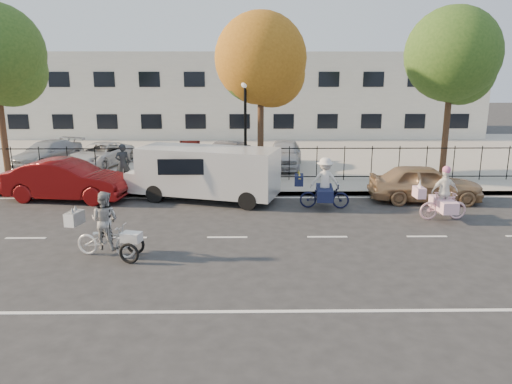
{
  "coord_description": "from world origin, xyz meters",
  "views": [
    {
      "loc": [
        0.68,
        -14.14,
        4.91
      ],
      "look_at": [
        0.88,
        1.2,
        1.1
      ],
      "focal_mm": 35.0,
      "sensor_mm": 36.0,
      "label": 1
    }
  ],
  "objects_px": {
    "red_sedan": "(67,180)",
    "lot_car_d": "(284,154)",
    "bull_bike": "(324,188)",
    "gold_sedan": "(425,183)",
    "pedestrian": "(123,163)",
    "white_van": "(206,172)",
    "lot_car_a": "(47,153)",
    "lamppost": "(245,113)",
    "unicorn_bike": "(443,200)",
    "zebra_trike": "(106,232)",
    "lot_car_b": "(100,155)",
    "lot_car_c": "(226,154)"
  },
  "relations": [
    {
      "from": "lot_car_d",
      "to": "lot_car_b",
      "type": "bearing_deg",
      "value": -175.66
    },
    {
      "from": "unicorn_bike",
      "to": "white_van",
      "type": "xyz_separation_m",
      "value": [
        -8.07,
        2.62,
        0.44
      ]
    },
    {
      "from": "unicorn_bike",
      "to": "bull_bike",
      "type": "xyz_separation_m",
      "value": [
        -3.74,
        1.47,
        0.06
      ]
    },
    {
      "from": "gold_sedan",
      "to": "lot_car_a",
      "type": "distance_m",
      "value": 18.09
    },
    {
      "from": "zebra_trike",
      "to": "bull_bike",
      "type": "bearing_deg",
      "value": -39.58
    },
    {
      "from": "bull_bike",
      "to": "lot_car_d",
      "type": "xyz_separation_m",
      "value": [
        -0.95,
        6.87,
        0.09
      ]
    },
    {
      "from": "unicorn_bike",
      "to": "pedestrian",
      "type": "distance_m",
      "value": 12.85
    },
    {
      "from": "lot_car_a",
      "to": "lamppost",
      "type": "bearing_deg",
      "value": -1.71
    },
    {
      "from": "red_sedan",
      "to": "lot_car_d",
      "type": "xyz_separation_m",
      "value": [
        8.67,
        5.57,
        0.06
      ]
    },
    {
      "from": "unicorn_bike",
      "to": "white_van",
      "type": "distance_m",
      "value": 8.5
    },
    {
      "from": "pedestrian",
      "to": "unicorn_bike",
      "type": "bearing_deg",
      "value": 136.0
    },
    {
      "from": "zebra_trike",
      "to": "lot_car_d",
      "type": "bearing_deg",
      "value": -11.03
    },
    {
      "from": "bull_bike",
      "to": "lot_car_b",
      "type": "distance_m",
      "value": 12.47
    },
    {
      "from": "red_sedan",
      "to": "lot_car_a",
      "type": "relative_size",
      "value": 1.11
    },
    {
      "from": "zebra_trike",
      "to": "red_sedan",
      "type": "distance_m",
      "value": 6.75
    },
    {
      "from": "gold_sedan",
      "to": "lot_car_d",
      "type": "xyz_separation_m",
      "value": [
        -4.9,
        5.99,
        0.13
      ]
    },
    {
      "from": "bull_bike",
      "to": "white_van",
      "type": "relative_size",
      "value": 0.33
    },
    {
      "from": "lamppost",
      "to": "zebra_trike",
      "type": "distance_m",
      "value": 9.37
    },
    {
      "from": "pedestrian",
      "to": "lot_car_a",
      "type": "relative_size",
      "value": 0.39
    },
    {
      "from": "zebra_trike",
      "to": "unicorn_bike",
      "type": "relative_size",
      "value": 1.15
    },
    {
      "from": "unicorn_bike",
      "to": "lot_car_d",
      "type": "height_order",
      "value": "unicorn_bike"
    },
    {
      "from": "bull_bike",
      "to": "red_sedan",
      "type": "relative_size",
      "value": 0.43
    },
    {
      "from": "red_sedan",
      "to": "gold_sedan",
      "type": "relative_size",
      "value": 1.13
    },
    {
      "from": "bull_bike",
      "to": "lot_car_b",
      "type": "relative_size",
      "value": 0.48
    },
    {
      "from": "lot_car_d",
      "to": "red_sedan",
      "type": "bearing_deg",
      "value": -140.24
    },
    {
      "from": "lot_car_c",
      "to": "lot_car_d",
      "type": "relative_size",
      "value": 0.91
    },
    {
      "from": "gold_sedan",
      "to": "lot_car_a",
      "type": "height_order",
      "value": "gold_sedan"
    },
    {
      "from": "zebra_trike",
      "to": "lot_car_b",
      "type": "relative_size",
      "value": 0.5
    },
    {
      "from": "lamppost",
      "to": "lot_car_a",
      "type": "distance_m",
      "value": 11.03
    },
    {
      "from": "pedestrian",
      "to": "lot_car_c",
      "type": "xyz_separation_m",
      "value": [
        4.22,
        3.59,
        -0.23
      ]
    },
    {
      "from": "bull_bike",
      "to": "gold_sedan",
      "type": "distance_m",
      "value": 4.04
    },
    {
      "from": "zebra_trike",
      "to": "pedestrian",
      "type": "xyz_separation_m",
      "value": [
        -1.57,
        8.29,
        0.29
      ]
    },
    {
      "from": "lamppost",
      "to": "red_sedan",
      "type": "xyz_separation_m",
      "value": [
        -6.79,
        -2.3,
        -2.34
      ]
    },
    {
      "from": "pedestrian",
      "to": "white_van",
      "type": "bearing_deg",
      "value": 125.96
    },
    {
      "from": "bull_bike",
      "to": "gold_sedan",
      "type": "relative_size",
      "value": 0.49
    },
    {
      "from": "lot_car_a",
      "to": "lot_car_c",
      "type": "relative_size",
      "value": 1.16
    },
    {
      "from": "red_sedan",
      "to": "lot_car_d",
      "type": "distance_m",
      "value": 10.31
    },
    {
      "from": "bull_bike",
      "to": "lot_car_a",
      "type": "distance_m",
      "value": 14.92
    },
    {
      "from": "lot_car_c",
      "to": "white_van",
      "type": "bearing_deg",
      "value": -73.44
    },
    {
      "from": "unicorn_bike",
      "to": "lot_car_b",
      "type": "distance_m",
      "value": 16.39
    },
    {
      "from": "bull_bike",
      "to": "lot_car_d",
      "type": "height_order",
      "value": "bull_bike"
    },
    {
      "from": "zebra_trike",
      "to": "gold_sedan",
      "type": "distance_m",
      "value": 11.83
    },
    {
      "from": "lamppost",
      "to": "gold_sedan",
      "type": "bearing_deg",
      "value": -21.88
    },
    {
      "from": "lot_car_a",
      "to": "lot_car_d",
      "type": "bearing_deg",
      "value": 16.54
    },
    {
      "from": "unicorn_bike",
      "to": "red_sedan",
      "type": "distance_m",
      "value": 13.65
    },
    {
      "from": "unicorn_bike",
      "to": "gold_sedan",
      "type": "xyz_separation_m",
      "value": [
        0.21,
        2.35,
        0.03
      ]
    },
    {
      "from": "lamppost",
      "to": "gold_sedan",
      "type": "xyz_separation_m",
      "value": [
        6.78,
        -2.72,
        -2.41
      ]
    },
    {
      "from": "red_sedan",
      "to": "lot_car_a",
      "type": "height_order",
      "value": "red_sedan"
    },
    {
      "from": "zebra_trike",
      "to": "lot_car_c",
      "type": "height_order",
      "value": "zebra_trike"
    },
    {
      "from": "lot_car_a",
      "to": "lot_car_c",
      "type": "bearing_deg",
      "value": 17.48
    }
  ]
}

